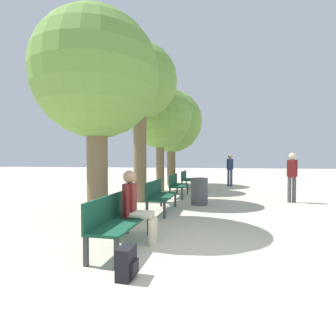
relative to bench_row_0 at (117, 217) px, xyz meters
The scene contains 14 objects.
ground_plane 1.89m from the bench_row_0, 19.84° to the right, with size 80.00×80.00×0.00m, color beige.
bench_row_0 is the anchor object (origin of this frame).
bench_row_1 3.09m from the bench_row_0, 90.00° to the left, with size 0.54×1.72×0.88m.
bench_row_2 6.18m from the bench_row_0, 90.00° to the left, with size 0.54×1.72×0.88m.
bench_row_3 9.27m from the bench_row_0, 90.00° to the left, with size 0.54×1.72×0.88m.
tree_row_0 3.35m from the bench_row_0, 126.55° to the left, with size 2.85×2.85×4.83m.
tree_row_1 6.00m from the bench_row_0, 102.80° to the left, with size 2.61×2.61×5.51m.
tree_row_2 8.40m from the bench_row_0, 97.77° to the left, with size 2.93×2.93×4.93m.
tree_row_3 11.09m from the bench_row_0, 95.73° to the left, with size 3.49×3.49×5.38m.
person_seated 0.41m from the bench_row_0, 48.23° to the left, with size 0.60×0.34×1.30m.
backpack 1.23m from the bench_row_0, 61.91° to the right, with size 0.22×0.32×0.40m.
pedestrian_near 10.83m from the bench_row_0, 78.18° to the left, with size 0.35×0.24×1.74m.
pedestrian_mid 6.89m from the bench_row_0, 53.20° to the left, with size 0.35×0.27×1.71m.
trash_bin 4.58m from the bench_row_0, 76.99° to the left, with size 0.56×0.56×0.87m.
Camera 1 is at (-0.01, -3.50, 1.50)m, focal length 28.00 mm.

